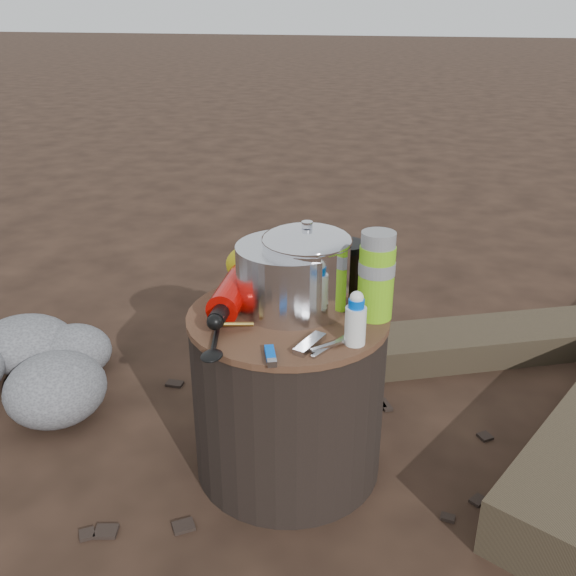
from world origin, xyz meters
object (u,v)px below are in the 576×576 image
(thermos, at_px, (376,276))
(fuel_bottle, at_px, (234,290))
(travel_mug, at_px, (344,272))
(camping_pot, at_px, (307,268))
(stump, at_px, (288,392))

(thermos, bearing_deg, fuel_bottle, -173.23)
(fuel_bottle, distance_m, travel_mug, 0.26)
(fuel_bottle, xyz_separation_m, travel_mug, (0.23, 0.11, 0.03))
(fuel_bottle, bearing_deg, travel_mug, 17.37)
(camping_pot, distance_m, thermos, 0.16)
(stump, bearing_deg, camping_pot, 55.39)
(thermos, bearing_deg, stump, -165.55)
(thermos, relative_size, travel_mug, 1.42)
(stump, bearing_deg, fuel_bottle, 175.69)
(stump, bearing_deg, travel_mug, 50.66)
(fuel_bottle, relative_size, thermos, 1.51)
(thermos, xyz_separation_m, travel_mug, (-0.09, 0.07, -0.03))
(fuel_bottle, bearing_deg, camping_pot, 3.31)
(stump, distance_m, camping_pot, 0.31)
(camping_pot, bearing_deg, stump, -124.61)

